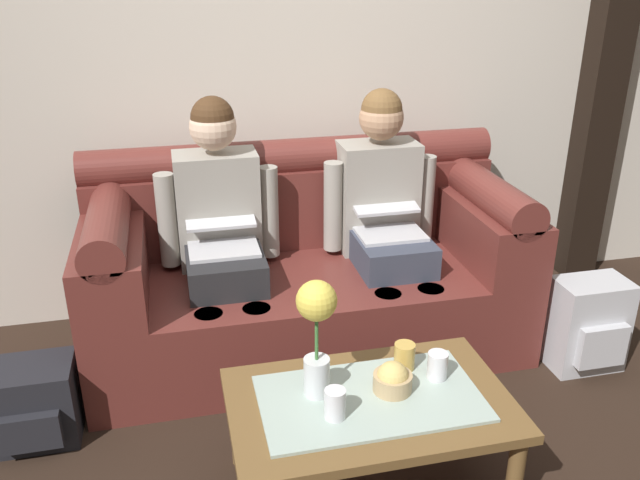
{
  "coord_description": "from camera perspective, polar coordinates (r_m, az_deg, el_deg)",
  "views": [
    {
      "loc": [
        -0.59,
        -1.65,
        1.78
      ],
      "look_at": [
        -0.01,
        0.82,
        0.69
      ],
      "focal_mm": 37.15,
      "sensor_mm": 36.0,
      "label": 1
    }
  ],
  "objects": [
    {
      "name": "backpack_right",
      "position": [
        3.31,
        22.08,
        -6.83
      ],
      "size": [
        0.33,
        0.26,
        0.44
      ],
      "color": "#B7B7BC",
      "rests_on": "ground_plane"
    },
    {
      "name": "snack_bowl",
      "position": [
        2.32,
        6.27,
        -11.85
      ],
      "size": [
        0.13,
        0.13,
        0.11
      ],
      "color": "tan",
      "rests_on": "coffee_table"
    },
    {
      "name": "flower_vase",
      "position": [
        2.17,
        -0.3,
        -7.34
      ],
      "size": [
        0.13,
        0.13,
        0.42
      ],
      "color": "silver",
      "rests_on": "coffee_table"
    },
    {
      "name": "coffee_table",
      "position": [
        2.34,
        4.3,
        -14.46
      ],
      "size": [
        0.96,
        0.6,
        0.41
      ],
      "color": "brown",
      "rests_on": "ground_plane"
    },
    {
      "name": "cup_near_left",
      "position": [
        2.43,
        7.28,
        -9.91
      ],
      "size": [
        0.08,
        0.08,
        0.1
      ],
      "primitive_type": "cylinder",
      "color": "gold",
      "rests_on": "coffee_table"
    },
    {
      "name": "person_right",
      "position": [
        3.19,
        5.56,
        2.57
      ],
      "size": [
        0.56,
        0.67,
        1.22
      ],
      "color": "#383D4C",
      "rests_on": "ground_plane"
    },
    {
      "name": "backpack_left",
      "position": [
        2.9,
        -23.44,
        -12.85
      ],
      "size": [
        0.33,
        0.29,
        0.33
      ],
      "color": "black",
      "rests_on": "ground_plane"
    },
    {
      "name": "person_left",
      "position": [
        3.04,
        -8.56,
        1.36
      ],
      "size": [
        0.56,
        0.67,
        1.22
      ],
      "color": "#232326",
      "rests_on": "ground_plane"
    },
    {
      "name": "cup_near_right",
      "position": [
        2.4,
        10.08,
        -10.6
      ],
      "size": [
        0.07,
        0.07,
        0.1
      ],
      "primitive_type": "cylinder",
      "color": "silver",
      "rests_on": "coffee_table"
    },
    {
      "name": "couch",
      "position": [
        3.21,
        -1.3,
        -2.72
      ],
      "size": [
        2.02,
        0.88,
        0.96
      ],
      "color": "maroon",
      "rests_on": "ground_plane"
    },
    {
      "name": "back_wall_patterned",
      "position": [
        3.42,
        -3.41,
        17.71
      ],
      "size": [
        6.0,
        0.12,
        2.9
      ],
      "primitive_type": "cube",
      "color": "beige",
      "rests_on": "ground_plane"
    },
    {
      "name": "cup_far_center",
      "position": [
        2.18,
        1.3,
        -13.92
      ],
      "size": [
        0.07,
        0.07,
        0.1
      ],
      "primitive_type": "cylinder",
      "color": "silver",
      "rests_on": "coffee_table"
    },
    {
      "name": "timber_pillar",
      "position": [
        4.01,
        23.77,
        16.71
      ],
      "size": [
        0.2,
        0.2,
        2.9
      ],
      "primitive_type": "cube",
      "color": "black",
      "rests_on": "ground_plane"
    }
  ]
}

